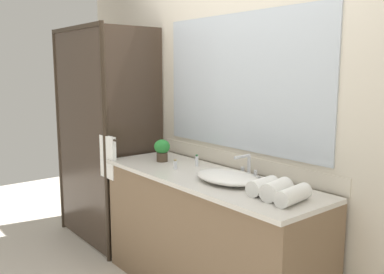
% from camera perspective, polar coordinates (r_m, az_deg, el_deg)
% --- Properties ---
extents(wall_back_with_mirror, '(4.40, 0.06, 2.60)m').
position_cam_1_polar(wall_back_with_mirror, '(3.06, 6.80, 3.18)').
color(wall_back_with_mirror, beige).
rests_on(wall_back_with_mirror, ground_plane).
extents(vanity_cabinet, '(1.80, 0.58, 0.90)m').
position_cam_1_polar(vanity_cabinet, '(3.05, 1.95, -13.41)').
color(vanity_cabinet, brown).
rests_on(vanity_cabinet, ground_plane).
extents(shower_enclosure, '(1.20, 0.59, 2.00)m').
position_cam_1_polar(shower_enclosure, '(3.83, -12.80, -0.07)').
color(shower_enclosure, '#2D2319').
rests_on(shower_enclosure, ground_plane).
extents(sink_basin, '(0.47, 0.33, 0.07)m').
position_cam_1_polar(sink_basin, '(2.74, 4.72, -5.40)').
color(sink_basin, white).
rests_on(sink_basin, vanity_cabinet).
extents(faucet, '(0.17, 0.16, 0.16)m').
position_cam_1_polar(faucet, '(2.87, 7.58, -4.37)').
color(faucet, silver).
rests_on(faucet, vanity_cabinet).
extents(potted_plant, '(0.12, 0.12, 0.18)m').
position_cam_1_polar(potted_plant, '(3.33, -4.09, -1.65)').
color(potted_plant, '#473828').
rests_on(potted_plant, vanity_cabinet).
extents(amenity_bottle_shampoo, '(0.03, 0.03, 0.09)m').
position_cam_1_polar(amenity_bottle_shampoo, '(3.52, -4.10, -1.98)').
color(amenity_bottle_shampoo, white).
rests_on(amenity_bottle_shampoo, vanity_cabinet).
extents(amenity_bottle_conditioner, '(0.03, 0.03, 0.07)m').
position_cam_1_polar(amenity_bottle_conditioner, '(3.08, -2.29, -3.75)').
color(amenity_bottle_conditioner, silver).
rests_on(amenity_bottle_conditioner, vanity_cabinet).
extents(amenity_bottle_lotion, '(0.02, 0.02, 0.09)m').
position_cam_1_polar(amenity_bottle_lotion, '(3.16, 0.66, -3.24)').
color(amenity_bottle_lotion, silver).
rests_on(amenity_bottle_lotion, vanity_cabinet).
extents(rolled_towel_near_edge, '(0.12, 0.26, 0.09)m').
position_cam_1_polar(rolled_towel_near_edge, '(2.37, 13.58, -7.69)').
color(rolled_towel_near_edge, white).
rests_on(rolled_towel_near_edge, vanity_cabinet).
extents(rolled_towel_middle, '(0.15, 0.23, 0.11)m').
position_cam_1_polar(rolled_towel_middle, '(2.43, 11.43, -7.02)').
color(rolled_towel_middle, white).
rests_on(rolled_towel_middle, vanity_cabinet).
extents(rolled_towel_far_edge, '(0.11, 0.21, 0.10)m').
position_cam_1_polar(rolled_towel_far_edge, '(2.50, 9.58, -6.60)').
color(rolled_towel_far_edge, white).
rests_on(rolled_towel_far_edge, vanity_cabinet).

